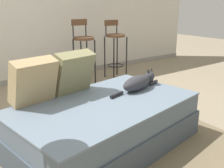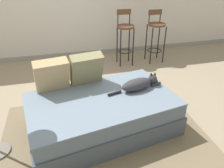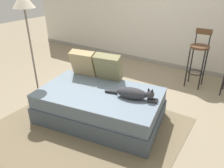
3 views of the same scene
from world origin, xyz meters
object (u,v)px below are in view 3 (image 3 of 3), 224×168
at_px(couch, 100,105).
at_px(floor_lamp, 25,11).
at_px(throw_pillow_middle, 109,67).
at_px(cat, 134,93).
at_px(throw_pillow_corner, 84,63).
at_px(bar_stool_near_window, 199,54).

bearing_deg(couch, floor_lamp, -174.95).
distance_m(throw_pillow_middle, floor_lamp, 1.45).
xyz_separation_m(throw_pillow_middle, cat, (0.61, -0.30, -0.14)).
height_order(throw_pillow_corner, throw_pillow_middle, throw_pillow_middle).
xyz_separation_m(couch, throw_pillow_corner, (-0.54, 0.33, 0.44)).
xyz_separation_m(throw_pillow_corner, throw_pillow_middle, (0.43, 0.07, 0.00)).
distance_m(couch, cat, 0.59).
bearing_deg(couch, cat, 11.39).
relative_size(throw_pillow_corner, floor_lamp, 0.25).
bearing_deg(throw_pillow_corner, bar_stool_near_window, 48.12).
bearing_deg(throw_pillow_middle, throw_pillow_corner, -170.28).
bearing_deg(couch, throw_pillow_middle, 105.68).
relative_size(couch, floor_lamp, 1.10).
xyz_separation_m(bar_stool_near_window, floor_lamp, (-2.09, -2.02, 0.82)).
xyz_separation_m(throw_pillow_corner, bar_stool_near_window, (1.41, 1.58, -0.02)).
xyz_separation_m(throw_pillow_middle, floor_lamp, (-1.11, -0.51, 0.79)).
relative_size(bar_stool_near_window, floor_lamp, 0.62).
distance_m(throw_pillow_middle, bar_stool_near_window, 1.80).
distance_m(throw_pillow_corner, bar_stool_near_window, 2.12).
relative_size(throw_pillow_corner, cat, 0.59).
bearing_deg(throw_pillow_corner, cat, -12.50).
distance_m(couch, bar_stool_near_window, 2.14).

